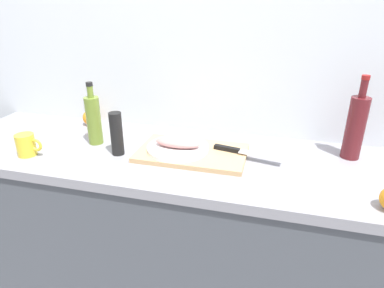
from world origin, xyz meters
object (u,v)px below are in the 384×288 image
pepper_mill (117,134)px  orange_0 (90,118)px  cutting_board (192,153)px  chef_knife (239,151)px  olive_oil_bottle (94,119)px  coffee_mug_0 (26,145)px  fish_fillet (178,142)px  wine_bottle (356,126)px  white_plate (178,148)px

pepper_mill → orange_0: bearing=136.1°
cutting_board → chef_knife: 0.20m
orange_0 → pepper_mill: (0.29, -0.28, 0.05)m
olive_oil_bottle → orange_0: (-0.15, 0.20, -0.08)m
chef_knife → orange_0: 0.81m
chef_knife → olive_oil_bottle: size_ratio=1.04×
cutting_board → pepper_mill: (-0.30, -0.07, 0.08)m
pepper_mill → coffee_mug_0: bearing=-163.5°
pepper_mill → olive_oil_bottle: bearing=151.5°
cutting_board → fish_fillet: bearing=-173.8°
wine_bottle → orange_0: (-1.24, 0.07, -0.10)m
cutting_board → chef_knife: bearing=7.8°
coffee_mug_0 → olive_oil_bottle: bearing=41.5°
chef_knife → orange_0: size_ratio=3.80×
cutting_board → olive_oil_bottle: (-0.45, 0.01, 0.10)m
orange_0 → pepper_mill: size_ratio=0.42×
cutting_board → pepper_mill: pepper_mill is taller
orange_0 → pepper_mill: bearing=-43.9°
coffee_mug_0 → pepper_mill: size_ratio=0.64×
fish_fillet → chef_knife: 0.26m
fish_fillet → pepper_mill: size_ratio=1.06×
cutting_board → fish_fillet: size_ratio=2.33×
coffee_mug_0 → wine_bottle: bearing=14.0°
fish_fillet → pepper_mill: 0.26m
fish_fillet → chef_knife: bearing=7.4°
coffee_mug_0 → orange_0: coffee_mug_0 is taller
cutting_board → chef_knife: size_ratio=1.55×
white_plate → coffee_mug_0: 0.63m
olive_oil_bottle → coffee_mug_0: bearing=-138.5°
wine_bottle → pepper_mill: wine_bottle is taller
chef_knife → coffee_mug_0: 0.88m
olive_oil_bottle → pepper_mill: (0.15, -0.08, -0.02)m
orange_0 → coffee_mug_0: bearing=-99.8°
orange_0 → pepper_mill: pepper_mill is taller
white_plate → orange_0: size_ratio=3.39×
olive_oil_bottle → wine_bottle: bearing=7.1°
fish_fillet → orange_0: size_ratio=2.54×
cutting_board → fish_fillet: (-0.06, -0.01, 0.04)m
fish_fillet → orange_0: 0.58m
cutting_board → orange_0: size_ratio=5.91×
white_plate → pepper_mill: size_ratio=1.41×
fish_fillet → cutting_board: bearing=6.2°
fish_fillet → wine_bottle: (0.70, 0.15, 0.08)m
white_plate → olive_oil_bottle: (-0.39, 0.02, 0.09)m
olive_oil_bottle → chef_knife: bearing=1.4°
coffee_mug_0 → chef_knife: bearing=13.3°
cutting_board → fish_fillet: fish_fillet is taller
orange_0 → fish_fillet: bearing=-22.2°
wine_bottle → cutting_board: bearing=-167.0°
chef_knife → wine_bottle: size_ratio=0.85×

